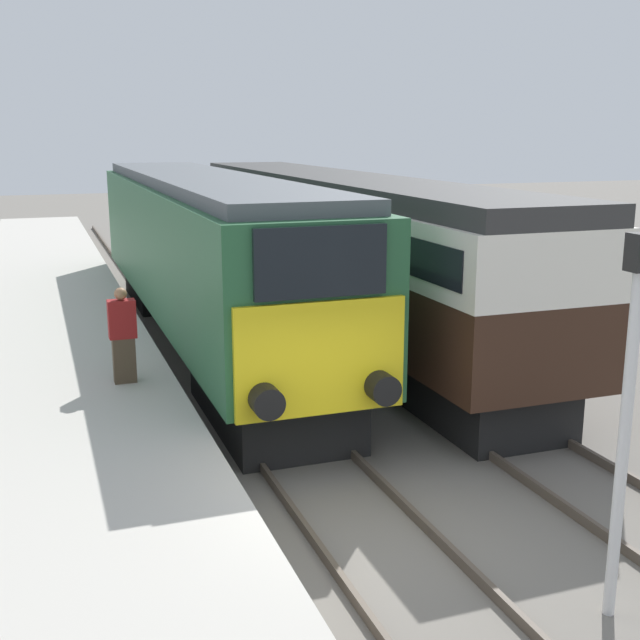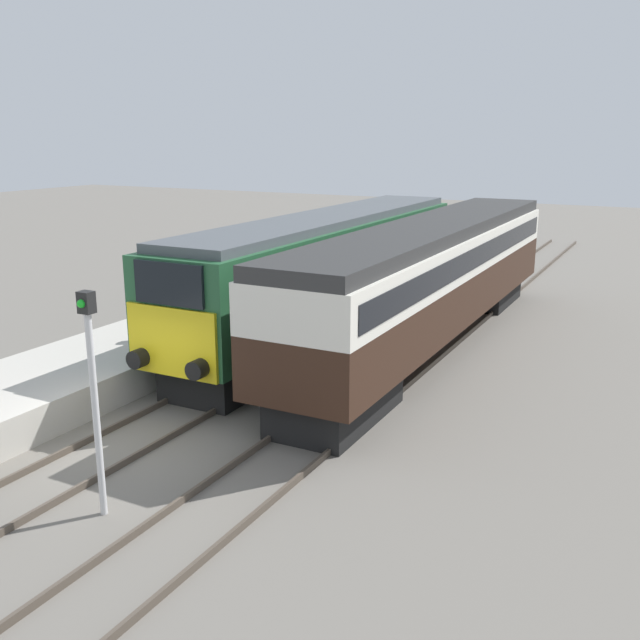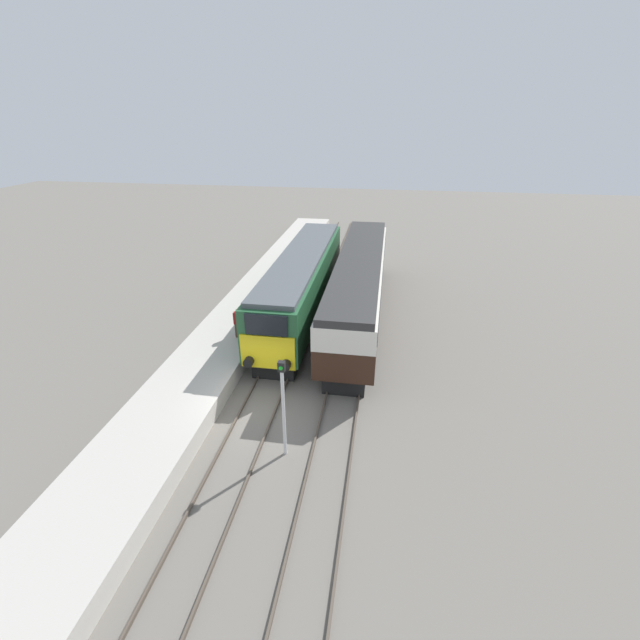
{
  "view_description": "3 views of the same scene",
  "coord_description": "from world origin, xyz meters",
  "views": [
    {
      "loc": [
        -3.62,
        -7.99,
        4.87
      ],
      "look_at": [
        0.0,
        2.11,
        2.35
      ],
      "focal_mm": 45.0,
      "sensor_mm": 36.0,
      "label": 1
    },
    {
      "loc": [
        10.18,
        -10.17,
        6.4
      ],
      "look_at": [
        1.7,
        6.11,
        1.6
      ],
      "focal_mm": 40.0,
      "sensor_mm": 36.0,
      "label": 2
    },
    {
      "loc": [
        4.86,
        -13.75,
        11.34
      ],
      "look_at": [
        1.7,
        6.11,
        1.6
      ],
      "focal_mm": 24.0,
      "sensor_mm": 36.0,
      "label": 3
    }
  ],
  "objects": [
    {
      "name": "ground_plane",
      "position": [
        0.0,
        0.0,
        0.0
      ],
      "size": [
        120.0,
        120.0,
        0.0
      ],
      "primitive_type": "plane",
      "color": "slate"
    },
    {
      "name": "platform_left",
      "position": [
        -3.3,
        8.0,
        0.42
      ],
      "size": [
        3.5,
        50.0,
        0.84
      ],
      "color": "#B7B2A8",
      "rests_on": "ground_plane"
    },
    {
      "name": "rails_near_track",
      "position": [
        0.0,
        5.0,
        0.07
      ],
      "size": [
        1.51,
        60.0,
        0.14
      ],
      "color": "#4C4238",
      "rests_on": "ground_plane"
    },
    {
      "name": "rails_far_track",
      "position": [
        3.4,
        5.0,
        0.07
      ],
      "size": [
        1.5,
        60.0,
        0.14
      ],
      "color": "#4C4238",
      "rests_on": "ground_plane"
    },
    {
      "name": "locomotive",
      "position": [
        0.0,
        9.98,
        2.23
      ],
      "size": [
        2.7,
        16.25,
        3.94
      ],
      "color": "black",
      "rests_on": "ground_plane"
    },
    {
      "name": "passenger_carriage",
      "position": [
        3.4,
        10.27,
        2.34
      ],
      "size": [
        2.75,
        17.62,
        3.86
      ],
      "color": "black",
      "rests_on": "ground_plane"
    },
    {
      "name": "person_on_platform",
      "position": [
        -2.37,
        5.03,
        1.62
      ],
      "size": [
        0.44,
        0.26,
        1.59
      ],
      "color": "#473828",
      "rests_on": "platform_left"
    },
    {
      "name": "signal_post",
      "position": [
        1.7,
        -2.03,
        2.35
      ],
      "size": [
        0.24,
        0.28,
        3.96
      ],
      "color": "silver",
      "rests_on": "ground_plane"
    }
  ]
}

